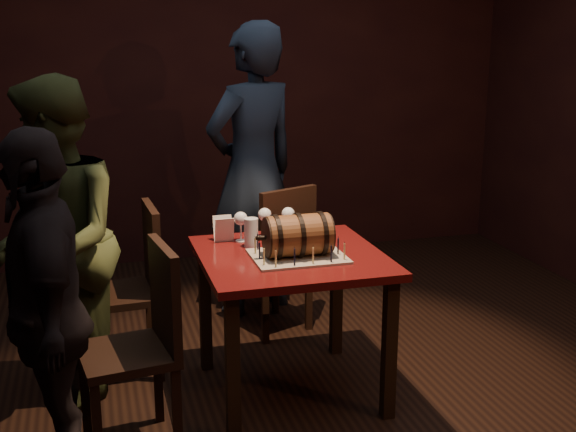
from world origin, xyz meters
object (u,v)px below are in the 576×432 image
(person_left_rear, at_px, (57,243))
(pub_table, at_px, (291,275))
(pint_of_ale, at_px, (251,233))
(barrel_cake, at_px, (298,235))
(chair_back, at_px, (278,252))
(person_left_front, at_px, (46,313))
(wine_glass_mid, at_px, (265,216))
(chair_left_rear, at_px, (135,280))
(wine_glass_left, at_px, (241,220))
(wine_glass_right, at_px, (288,215))
(chair_left_front, at_px, (144,336))
(person_back, at_px, (253,171))

(person_left_rear, bearing_deg, pub_table, 73.37)
(pint_of_ale, bearing_deg, barrel_cake, -53.48)
(chair_back, bearing_deg, person_left_front, -136.03)
(barrel_cake, relative_size, person_left_rear, 0.23)
(wine_glass_mid, height_order, person_left_front, person_left_front)
(chair_left_rear, bearing_deg, wine_glass_left, -18.37)
(wine_glass_right, relative_size, pint_of_ale, 1.07)
(wine_glass_mid, bearing_deg, person_left_rear, -176.96)
(wine_glass_right, bearing_deg, pub_table, -103.17)
(wine_glass_left, distance_m, chair_back, 0.68)
(barrel_cake, relative_size, chair_left_front, 0.40)
(barrel_cake, relative_size, wine_glass_right, 2.32)
(pub_table, distance_m, person_left_rear, 1.17)
(wine_glass_left, xyz_separation_m, chair_left_front, (-0.56, -0.58, -0.35))
(pub_table, relative_size, chair_left_front, 0.97)
(chair_left_rear, bearing_deg, chair_back, 18.87)
(pub_table, height_order, person_back, person_back)
(wine_glass_mid, height_order, pint_of_ale, wine_glass_mid)
(pint_of_ale, bearing_deg, wine_glass_mid, 54.69)
(pint_of_ale, xyz_separation_m, chair_left_front, (-0.59, -0.47, -0.30))
(chair_left_front, xyz_separation_m, person_left_rear, (-0.36, 0.57, 0.29))
(wine_glass_left, xyz_separation_m, wine_glass_mid, (0.14, 0.05, -0.00))
(chair_left_front, bearing_deg, wine_glass_mid, 41.58)
(barrel_cake, xyz_separation_m, chair_left_rear, (-0.76, 0.53, -0.34))
(chair_back, relative_size, chair_left_rear, 1.00)
(wine_glass_left, height_order, pint_of_ale, wine_glass_left)
(pint_of_ale, height_order, chair_back, chair_back)
(pub_table, relative_size, wine_glass_left, 5.59)
(barrel_cake, distance_m, chair_left_rear, 0.99)
(barrel_cake, bearing_deg, chair_back, 81.68)
(wine_glass_right, bearing_deg, chair_left_front, -143.88)
(chair_left_rear, distance_m, chair_left_front, 0.76)
(barrel_cake, bearing_deg, person_left_front, -160.75)
(chair_left_front, bearing_deg, pint_of_ale, 38.31)
(wine_glass_mid, xyz_separation_m, chair_left_front, (-0.70, -0.62, -0.34))
(barrel_cake, bearing_deg, chair_left_rear, 145.04)
(wine_glass_left, distance_m, person_left_rear, 0.93)
(wine_glass_right, distance_m, chair_back, 0.57)
(barrel_cake, bearing_deg, wine_glass_mid, 99.82)
(chair_left_front, xyz_separation_m, person_back, (0.84, 1.48, 0.42))
(wine_glass_right, bearing_deg, wine_glass_left, -173.87)
(wine_glass_left, bearing_deg, person_back, 73.13)
(wine_glass_mid, xyz_separation_m, pint_of_ale, (-0.11, -0.16, -0.04))
(wine_glass_right, bearing_deg, person_back, 89.46)
(wine_glass_left, relative_size, chair_left_front, 0.17)
(pint_of_ale, bearing_deg, wine_glass_right, 30.02)
(wine_glass_mid, distance_m, person_left_rear, 1.07)
(wine_glass_mid, distance_m, chair_back, 0.59)
(barrel_cake, xyz_separation_m, chair_left_front, (-0.77, -0.23, -0.34))
(wine_glass_mid, xyz_separation_m, person_left_rear, (-1.07, -0.06, -0.05))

